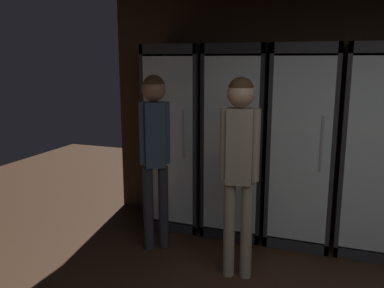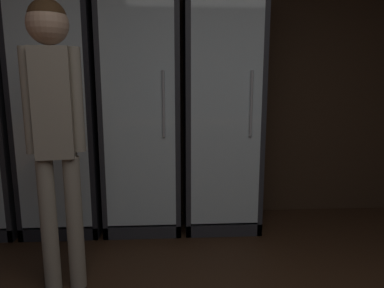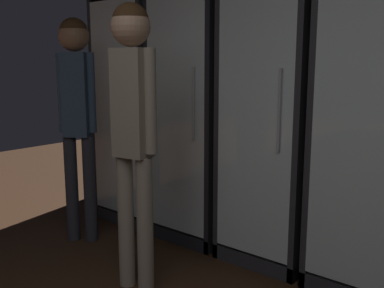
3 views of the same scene
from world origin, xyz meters
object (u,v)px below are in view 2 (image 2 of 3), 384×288
(cooler_left, at_px, (63,115))
(shopper_near, at_px, (54,111))
(cooler_center, at_px, (143,116))
(cooler_right, at_px, (221,116))

(cooler_left, bearing_deg, shopper_near, -75.46)
(cooler_center, xyz_separation_m, shopper_near, (-0.42, -0.96, 0.13))
(cooler_center, relative_size, cooler_right, 1.00)
(cooler_right, bearing_deg, shopper_near, -138.62)
(cooler_left, distance_m, cooler_center, 0.66)
(cooler_center, bearing_deg, cooler_left, 179.99)
(cooler_center, height_order, cooler_right, same)
(cooler_right, xyz_separation_m, shopper_near, (-1.08, -0.96, 0.13))
(cooler_center, distance_m, shopper_near, 1.05)
(cooler_left, height_order, shopper_near, cooler_left)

